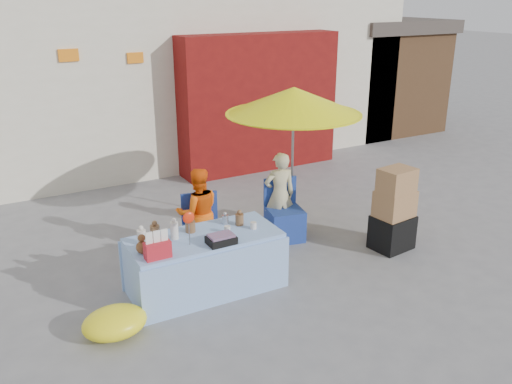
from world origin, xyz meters
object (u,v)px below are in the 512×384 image
chair_left (204,240)px  box_stack (394,212)px  vendor_beige (280,195)px  vendor_orange (198,212)px  market_table (204,262)px  chair_right (284,222)px  umbrella (294,101)px

chair_left → box_stack: box_stack is taller
vendor_beige → vendor_orange: bearing=12.0°
market_table → vendor_orange: (0.31, 0.87, 0.25)m
chair_right → umbrella: umbrella is taller
chair_left → vendor_orange: vendor_orange is taller
chair_left → box_stack: 2.57m
market_table → umbrella: bearing=29.8°
vendor_beige → box_stack: vendor_beige is taller
vendor_orange → umbrella: bearing=-162.5°
vendor_orange → umbrella: 2.02m
market_table → box_stack: bearing=-4.4°
chair_right → umbrella: bearing=55.8°
box_stack → chair_left: bearing=157.2°
market_table → chair_right: size_ratio=2.11×
chair_right → box_stack: 1.51m
box_stack → vendor_orange: bearing=154.5°
vendor_orange → vendor_beige: size_ratio=0.97×
chair_right → vendor_orange: vendor_orange is taller
vendor_orange → umbrella: umbrella is taller
box_stack → vendor_beige: bearing=134.6°
vendor_beige → umbrella: umbrella is taller
chair_right → box_stack: (1.11, -0.99, 0.28)m
vendor_beige → chair_left: bearing=18.1°
chair_right → vendor_orange: size_ratio=0.71×
chair_left → chair_right: 1.25m
market_table → box_stack: box_stack is taller
chair_right → umbrella: 1.69m
umbrella → chair_right: bearing=-136.2°
chair_right → vendor_beige: 0.39m
umbrella → chair_left: bearing=-169.6°
market_table → vendor_orange: vendor_orange is taller
umbrella → vendor_beige: bearing=-153.4°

